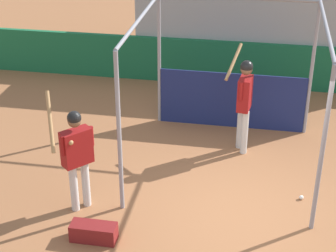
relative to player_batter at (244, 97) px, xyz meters
name	(u,v)px	position (x,y,z in m)	size (l,w,h in m)	color
ground_plane	(241,216)	(0.14, -2.16, -1.13)	(60.00, 60.00, 0.00)	#935B38
outfield_wall	(256,65)	(0.14, 3.17, -0.58)	(24.00, 0.12, 1.11)	#196038
bleacher_section	(261,12)	(0.14, 4.83, 0.26)	(5.95, 3.20, 2.79)	#9E9E99
batting_cage	(231,85)	(-0.28, 0.31, 0.08)	(3.12, 3.31, 2.77)	gray
player_batter	(244,97)	(0.00, 0.00, 0.00)	(0.53, 0.89, 1.98)	silver
player_waiting	(76,151)	(-2.48, -2.39, -0.06)	(0.66, 0.81, 2.10)	silver
equipment_bag	(94,232)	(-2.02, -3.16, -0.99)	(0.70, 0.28, 0.28)	maroon
baseball	(301,197)	(1.12, -1.51, -1.09)	(0.07, 0.07, 0.07)	white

